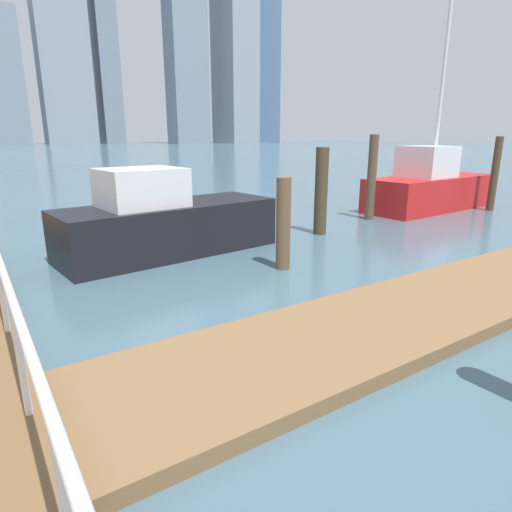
# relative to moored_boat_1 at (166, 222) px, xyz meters

# --- Properties ---
(ground_plane) EXTENTS (300.00, 300.00, 0.00)m
(ground_plane) POSITION_rel_moored_boat_1_xyz_m (-0.24, 5.30, -0.71)
(ground_plane) COLOR #476675
(floating_dock) EXTENTS (14.23, 2.00, 0.18)m
(floating_dock) POSITION_rel_moored_boat_1_xyz_m (3.38, -5.32, -0.62)
(floating_dock) COLOR olive
(floating_dock) RESTS_ON ground_plane
(dock_piling_0) EXTENTS (0.34, 0.34, 2.27)m
(dock_piling_0) POSITION_rel_moored_boat_1_xyz_m (4.20, -0.38, 0.42)
(dock_piling_0) COLOR #473826
(dock_piling_0) RESTS_ON ground_plane
(dock_piling_1) EXTENTS (0.28, 0.28, 1.80)m
(dock_piling_1) POSITION_rel_moored_boat_1_xyz_m (1.47, -2.35, 0.19)
(dock_piling_1) COLOR brown
(dock_piling_1) RESTS_ON ground_plane
(dock_piling_3) EXTENTS (0.28, 0.28, 2.58)m
(dock_piling_3) POSITION_rel_moored_boat_1_xyz_m (6.93, 0.36, 0.58)
(dock_piling_3) COLOR brown
(dock_piling_3) RESTS_ON ground_plane
(dock_piling_5) EXTENTS (0.25, 0.25, 2.52)m
(dock_piling_5) POSITION_rel_moored_boat_1_xyz_m (11.71, -0.88, 0.55)
(dock_piling_5) COLOR #473826
(dock_piling_5) RESTS_ON ground_plane
(moored_boat_1) EXTENTS (4.93, 2.17, 1.90)m
(moored_boat_1) POSITION_rel_moored_boat_1_xyz_m (0.00, 0.00, 0.00)
(moored_boat_1) COLOR black
(moored_boat_1) RESTS_ON ground_plane
(moored_boat_2) EXTENTS (5.60, 2.17, 7.69)m
(moored_boat_2) POSITION_rel_moored_boat_1_xyz_m (10.13, 0.50, 0.09)
(moored_boat_2) COLOR red
(moored_boat_2) RESTS_ON ground_plane
(skyline_tower_2) EXTENTS (9.39, 7.41, 34.10)m
(skyline_tower_2) POSITION_rel_moored_boat_1_xyz_m (8.84, 127.96, 16.34)
(skyline_tower_2) COLOR gray
(skyline_tower_2) RESTS_ON ground_plane
(skyline_tower_4) EXTENTS (6.25, 8.94, 65.73)m
(skyline_tower_4) POSITION_rel_moored_boat_1_xyz_m (37.29, 134.64, 32.16)
(skyline_tower_4) COLOR gray
(skyline_tower_4) RESTS_ON ground_plane
(skyline_tower_6) EXTENTS (11.77, 13.39, 70.25)m
(skyline_tower_6) POSITION_rel_moored_boat_1_xyz_m (74.75, 120.85, 34.41)
(skyline_tower_6) COLOR #8C939E
(skyline_tower_6) RESTS_ON ground_plane
(skyline_tower_7) EXTENTS (12.77, 10.48, 55.26)m
(skyline_tower_7) POSITION_rel_moored_boat_1_xyz_m (86.81, 125.32, 26.92)
(skyline_tower_7) COLOR slate
(skyline_tower_7) RESTS_ON ground_plane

